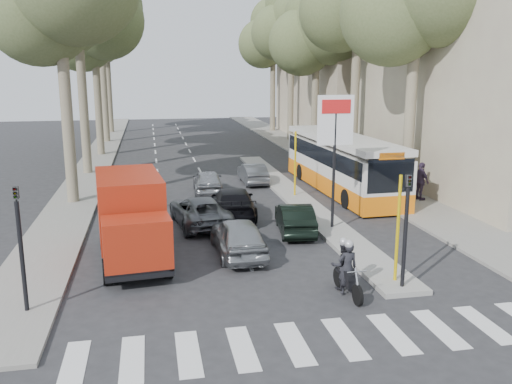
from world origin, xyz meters
The scene contains 27 objects.
ground centered at (0.00, 0.00, 0.00)m, with size 120.00×120.00×0.00m, color #28282B.
sidewalk_right centered at (8.60, 25.00, 0.06)m, with size 3.20×70.00×0.12m, color gray.
median_left centered at (-8.00, 28.00, 0.06)m, with size 2.40×64.00×0.12m, color gray.
traffic_island centered at (3.25, 11.00, 0.08)m, with size 1.50×26.00×0.16m, color gray.
building_near centered at (15.50, 12.00, 9.00)m, with size 11.00×18.00×18.00m, color #B2AC8D.
building_far centered at (15.50, 34.00, 8.00)m, with size 11.00×20.00×16.00m, color #B7A88E.
billboard centered at (3.25, 5.00, 3.70)m, with size 1.50×12.10×5.60m.
traffic_light_island centered at (3.25, -1.50, 2.49)m, with size 0.16×0.41×3.60m.
traffic_light_left centered at (-7.60, -1.00, 2.49)m, with size 0.16×0.41×3.60m.
tree_l_c centered at (-7.77, 28.11, 10.04)m, with size 7.40×7.20×13.71m.
tree_l_d centered at (-7.87, 36.11, 11.76)m, with size 7.40×7.20×15.66m.
tree_l_e centered at (-7.97, 44.11, 10.73)m, with size 7.40×7.20×14.49m.
tree_r_c centered at (9.03, 26.11, 9.69)m, with size 7.40×7.20×13.32m.
tree_r_d centered at (9.13, 34.11, 11.07)m, with size 7.40×7.20×14.88m.
tree_r_e centered at (9.23, 42.11, 10.38)m, with size 7.40×7.20×14.10m.
silver_hatchback centered at (-1.10, 2.73, 0.69)m, with size 1.64×4.08×1.39m, color #969A9E.
dark_hatchback centered at (1.63, 5.00, 0.62)m, with size 1.31×3.75×1.23m, color black.
queue_car_a centered at (-2.11, 6.87, 0.62)m, with size 2.07×4.49×1.25m, color #54585D.
queue_car_b centered at (-0.50, 7.84, 0.68)m, with size 1.90×4.68×1.36m, color black.
queue_car_c centered at (-1.10, 13.00, 0.64)m, with size 1.52×3.78×1.29m, color #94979B.
queue_car_d centered at (1.80, 15.16, 0.60)m, with size 1.26×3.62×1.19m, color #54575C.
queue_car_e centered at (-5.30, 11.48, 0.64)m, with size 1.80×4.43×1.29m, color black.
red_truck centered at (-4.85, 2.90, 1.58)m, with size 2.67×5.79×2.99m.
city_bus centered at (6.20, 12.18, 1.63)m, with size 2.96×11.82×3.09m.
motorcycle centered at (1.49, -1.28, 0.79)m, with size 0.75×2.05×1.74m.
pedestrian_near centered at (9.26, 8.88, 1.09)m, with size 1.13×0.55×1.93m, color #3D2F47.
pedestrian_far centered at (10.00, 13.70, 0.89)m, with size 1.00×0.44×1.54m, color #67554D.
Camera 1 is at (-4.08, -15.76, 6.57)m, focal length 38.00 mm.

